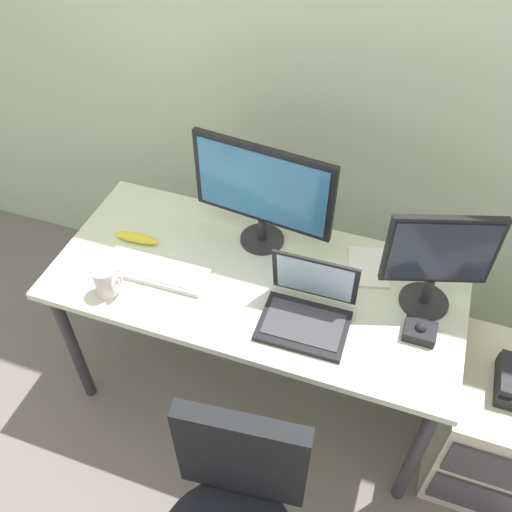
{
  "coord_description": "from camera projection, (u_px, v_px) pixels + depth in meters",
  "views": [
    {
      "loc": [
        0.47,
        -1.34,
        2.33
      ],
      "look_at": [
        0.0,
        0.0,
        0.88
      ],
      "focal_mm": 38.72,
      "sensor_mm": 36.0,
      "label": 1
    }
  ],
  "objects": [
    {
      "name": "monitor_main",
      "position": [
        262.0,
        190.0,
        2.07
      ],
      "size": [
        0.57,
        0.18,
        0.45
      ],
      "color": "#262628",
      "rests_on": "desk"
    },
    {
      "name": "file_cabinet",
      "position": [
        493.0,
        425.0,
        2.2
      ],
      "size": [
        0.42,
        0.53,
        0.58
      ],
      "color": "beige",
      "rests_on": "ground"
    },
    {
      "name": "back_wall",
      "position": [
        317.0,
        37.0,
        2.13
      ],
      "size": [
        6.0,
        0.1,
        2.8
      ],
      "primitive_type": "cube",
      "color": "beige",
      "rests_on": "ground"
    },
    {
      "name": "keyboard",
      "position": [
        156.0,
        271.0,
        2.12
      ],
      "size": [
        0.41,
        0.14,
        0.03
      ],
      "color": "silver",
      "rests_on": "desk"
    },
    {
      "name": "desk",
      "position": [
        256.0,
        292.0,
        2.18
      ],
      "size": [
        1.57,
        0.72,
        0.76
      ],
      "color": "beige",
      "rests_on": "ground"
    },
    {
      "name": "monitor_side",
      "position": [
        438.0,
        258.0,
        1.86
      ],
      "size": [
        0.36,
        0.18,
        0.42
      ],
      "color": "#262628",
      "rests_on": "desk"
    },
    {
      "name": "trackball_mouse",
      "position": [
        420.0,
        331.0,
        1.91
      ],
      "size": [
        0.11,
        0.09,
        0.07
      ],
      "color": "black",
      "rests_on": "desk"
    },
    {
      "name": "laptop",
      "position": [
        308.0,
        308.0,
        1.94
      ],
      "size": [
        0.31,
        0.27,
        0.24
      ],
      "color": "black",
      "rests_on": "desk"
    },
    {
      "name": "paper_notepad",
      "position": [
        368.0,
        267.0,
        2.15
      ],
      "size": [
        0.2,
        0.24,
        0.01
      ],
      "primitive_type": "cube",
      "rotation": [
        0.0,
        0.0,
        0.25
      ],
      "color": "white",
      "rests_on": "desk"
    },
    {
      "name": "ground_plane",
      "position": [
        256.0,
        383.0,
        2.66
      ],
      "size": [
        8.0,
        8.0,
        0.0
      ],
      "primitive_type": "plane",
      "color": "slate"
    },
    {
      "name": "coffee_mug",
      "position": [
        107.0,
        281.0,
        2.02
      ],
      "size": [
        0.1,
        0.09,
        0.12
      ],
      "color": "silver",
      "rests_on": "desk"
    },
    {
      "name": "banana",
      "position": [
        137.0,
        238.0,
        2.24
      ],
      "size": [
        0.19,
        0.06,
        0.04
      ],
      "primitive_type": "ellipsoid",
      "rotation": [
        0.0,
        0.0,
        0.06
      ],
      "color": "yellow",
      "rests_on": "desk"
    }
  ]
}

